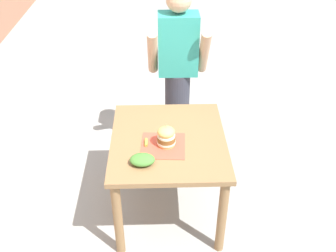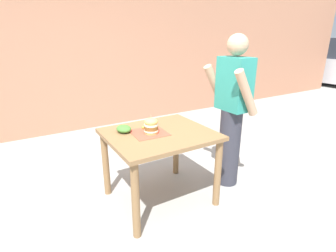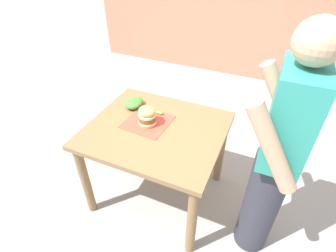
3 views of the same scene
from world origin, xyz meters
TOP-DOWN VIEW (x-y plane):
  - ground_plane at (0.00, 0.00)m, footprint 80.00×80.00m
  - patio_table at (0.00, 0.00)m, footprint 0.89×1.02m
  - serving_paper at (-0.04, -0.09)m, footprint 0.35×0.35m
  - sandwich at (-0.02, -0.08)m, footprint 0.14×0.14m
  - pickle_spear at (-0.17, -0.07)m, footprint 0.02×0.08m
  - side_salad at (-0.19, -0.29)m, footprint 0.18×0.14m
  - diner_across_table at (0.11, 0.85)m, footprint 0.55×0.35m

SIDE VIEW (x-z plane):
  - ground_plane at x=0.00m, z-range 0.00..0.00m
  - patio_table at x=0.00m, z-range 0.25..1.01m
  - serving_paper at x=-0.04m, z-range 0.76..0.76m
  - pickle_spear at x=-0.17m, z-range 0.76..0.79m
  - side_salad at x=-0.19m, z-range 0.76..0.83m
  - sandwich at x=-0.02m, z-range 0.75..0.93m
  - diner_across_table at x=0.11m, z-range 0.04..1.73m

